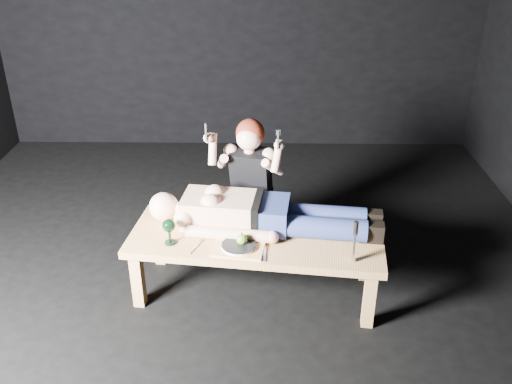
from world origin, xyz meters
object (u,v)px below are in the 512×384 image
lying_man (266,211)px  kneeling_woman (254,184)px  table (256,264)px  serving_tray (239,248)px  carving_knife (355,242)px  goblet (169,232)px

lying_man → kneeling_woman: kneeling_woman is taller
kneeling_woman → table: bearing=-73.0°
lying_man → serving_tray: size_ratio=5.11×
carving_knife → serving_tray: bearing=177.4°
lying_man → kneeling_woman: size_ratio=1.46×
lying_man → table: bearing=-113.0°
table → lying_man: bearing=67.0°
carving_knife → goblet: bearing=177.8°
goblet → lying_man: bearing=18.9°
lying_man → goblet: lying_man is taller
table → kneeling_woman: kneeling_woman is taller
table → carving_knife: 0.76m
kneeling_woman → serving_tray: bearing=-82.3°
serving_tray → carving_knife: 0.73m
kneeling_woman → carving_knife: kneeling_woman is taller
kneeling_woman → goblet: bearing=-115.1°
table → lying_man: size_ratio=1.02×
goblet → kneeling_woman: bearing=50.7°
carving_knife → lying_man: bearing=150.5°
carving_knife → table: bearing=161.6°
lying_man → carving_knife: 0.66m
kneeling_woman → carving_knife: (0.62, -0.82, 0.03)m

